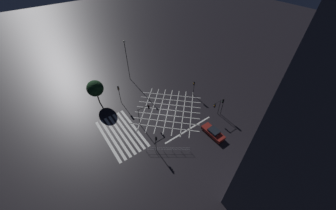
{
  "coord_description": "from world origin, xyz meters",
  "views": [
    {
      "loc": [
        22.81,
        -16.72,
        27.36
      ],
      "look_at": [
        0.0,
        0.0,
        1.37
      ],
      "focal_mm": 20.0,
      "sensor_mm": 36.0,
      "label": 1
    }
  ],
  "objects_px": {
    "traffic_light_ne_cross": "(217,106)",
    "waiting_car": "(213,132)",
    "traffic_light_ne_main": "(223,103)",
    "street_lamp_east": "(268,119)",
    "street_lamp_west": "(126,54)",
    "street_tree_near": "(95,88)",
    "traffic_light_median_north": "(194,86)",
    "traffic_light_median_south": "(144,111)",
    "traffic_light_sw_main": "(119,91)",
    "traffic_light_se_cross": "(156,140)"
  },
  "relations": [
    {
      "from": "traffic_light_median_north",
      "to": "traffic_light_sw_main",
      "type": "distance_m",
      "value": 16.1
    },
    {
      "from": "street_lamp_east",
      "to": "waiting_car",
      "type": "relative_size",
      "value": 2.32
    },
    {
      "from": "traffic_light_sw_main",
      "to": "traffic_light_ne_cross",
      "type": "bearing_deg",
      "value": 42.33
    },
    {
      "from": "street_lamp_east",
      "to": "traffic_light_median_north",
      "type": "bearing_deg",
      "value": 174.16
    },
    {
      "from": "street_lamp_west",
      "to": "traffic_light_median_north",
      "type": "bearing_deg",
      "value": 30.87
    },
    {
      "from": "street_tree_near",
      "to": "traffic_light_median_south",
      "type": "bearing_deg",
      "value": 25.14
    },
    {
      "from": "traffic_light_ne_main",
      "to": "street_lamp_west",
      "type": "distance_m",
      "value": 24.22
    },
    {
      "from": "traffic_light_median_north",
      "to": "traffic_light_se_cross",
      "type": "relative_size",
      "value": 1.01
    },
    {
      "from": "street_tree_near",
      "to": "traffic_light_ne_cross",
      "type": "bearing_deg",
      "value": 44.13
    },
    {
      "from": "waiting_car",
      "to": "traffic_light_median_south",
      "type": "bearing_deg",
      "value": 39.65
    },
    {
      "from": "traffic_light_ne_cross",
      "to": "traffic_light_sw_main",
      "type": "xyz_separation_m",
      "value": [
        -14.8,
        -13.48,
        0.48
      ]
    },
    {
      "from": "traffic_light_median_south",
      "to": "traffic_light_sw_main",
      "type": "relative_size",
      "value": 0.91
    },
    {
      "from": "traffic_light_median_south",
      "to": "traffic_light_median_north",
      "type": "xyz_separation_m",
      "value": [
        -0.7,
        13.02,
        -0.31
      ]
    },
    {
      "from": "traffic_light_ne_main",
      "to": "street_lamp_east",
      "type": "distance_m",
      "value": 10.63
    },
    {
      "from": "traffic_light_median_north",
      "to": "traffic_light_ne_main",
      "type": "height_order",
      "value": "traffic_light_ne_main"
    },
    {
      "from": "traffic_light_se_cross",
      "to": "waiting_car",
      "type": "height_order",
      "value": "traffic_light_se_cross"
    },
    {
      "from": "traffic_light_median_south",
      "to": "traffic_light_se_cross",
      "type": "relative_size",
      "value": 1.09
    },
    {
      "from": "street_lamp_west",
      "to": "street_tree_near",
      "type": "relative_size",
      "value": 1.84
    },
    {
      "from": "traffic_light_median_south",
      "to": "traffic_light_se_cross",
      "type": "height_order",
      "value": "traffic_light_median_south"
    },
    {
      "from": "traffic_light_median_north",
      "to": "traffic_light_median_south",
      "type": "bearing_deg",
      "value": 3.08
    },
    {
      "from": "traffic_light_sw_main",
      "to": "street_lamp_west",
      "type": "xyz_separation_m",
      "value": [
        -7.04,
        5.81,
        3.63
      ]
    },
    {
      "from": "traffic_light_se_cross",
      "to": "street_lamp_west",
      "type": "relative_size",
      "value": 0.37
    },
    {
      "from": "traffic_light_se_cross",
      "to": "street_lamp_west",
      "type": "height_order",
      "value": "street_lamp_west"
    },
    {
      "from": "traffic_light_median_south",
      "to": "waiting_car",
      "type": "bearing_deg",
      "value": -50.35
    },
    {
      "from": "traffic_light_median_north",
      "to": "traffic_light_ne_cross",
      "type": "xyz_separation_m",
      "value": [
        7.53,
        -0.88,
        0.02
      ]
    },
    {
      "from": "traffic_light_ne_cross",
      "to": "waiting_car",
      "type": "bearing_deg",
      "value": 39.88
    },
    {
      "from": "street_lamp_east",
      "to": "traffic_light_sw_main",
      "type": "bearing_deg",
      "value": -152.53
    },
    {
      "from": "traffic_light_ne_cross",
      "to": "street_lamp_west",
      "type": "height_order",
      "value": "street_lamp_west"
    },
    {
      "from": "traffic_light_ne_cross",
      "to": "street_lamp_west",
      "type": "relative_size",
      "value": 0.37
    },
    {
      "from": "traffic_light_sw_main",
      "to": "traffic_light_ne_main",
      "type": "distance_m",
      "value": 21.16
    },
    {
      "from": "traffic_light_median_south",
      "to": "traffic_light_se_cross",
      "type": "distance_m",
      "value": 6.98
    },
    {
      "from": "traffic_light_ne_main",
      "to": "traffic_light_se_cross",
      "type": "bearing_deg",
      "value": 88.5
    },
    {
      "from": "street_lamp_west",
      "to": "traffic_light_ne_main",
      "type": "bearing_deg",
      "value": 22.17
    },
    {
      "from": "traffic_light_median_north",
      "to": "street_lamp_west",
      "type": "xyz_separation_m",
      "value": [
        -14.31,
        -8.55,
        4.13
      ]
    },
    {
      "from": "street_lamp_east",
      "to": "street_lamp_west",
      "type": "bearing_deg",
      "value": -167.73
    },
    {
      "from": "traffic_light_ne_main",
      "to": "street_lamp_east",
      "type": "bearing_deg",
      "value": 166.51
    },
    {
      "from": "traffic_light_ne_main",
      "to": "street_lamp_west",
      "type": "relative_size",
      "value": 0.4
    },
    {
      "from": "traffic_light_se_cross",
      "to": "street_lamp_west",
      "type": "xyz_separation_m",
      "value": [
        -21.73,
        6.33,
        4.14
      ]
    },
    {
      "from": "traffic_light_median_south",
      "to": "street_lamp_west",
      "type": "height_order",
      "value": "street_lamp_west"
    },
    {
      "from": "traffic_light_ne_cross",
      "to": "traffic_light_se_cross",
      "type": "relative_size",
      "value": 1.0
    },
    {
      "from": "traffic_light_median_south",
      "to": "traffic_light_sw_main",
      "type": "distance_m",
      "value": 8.08
    },
    {
      "from": "waiting_car",
      "to": "traffic_light_ne_cross",
      "type": "bearing_deg",
      "value": -50.12
    },
    {
      "from": "traffic_light_median_south",
      "to": "traffic_light_se_cross",
      "type": "bearing_deg",
      "value": -105.52
    },
    {
      "from": "street_lamp_east",
      "to": "street_lamp_west",
      "type": "relative_size",
      "value": 1.03
    },
    {
      "from": "traffic_light_median_south",
      "to": "street_tree_near",
      "type": "height_order",
      "value": "street_tree_near"
    },
    {
      "from": "traffic_light_ne_main",
      "to": "traffic_light_se_cross",
      "type": "distance_m",
      "value": 15.36
    },
    {
      "from": "traffic_light_sw_main",
      "to": "traffic_light_ne_main",
      "type": "xyz_separation_m",
      "value": [
        15.09,
        14.83,
        -0.33
      ]
    },
    {
      "from": "traffic_light_ne_cross",
      "to": "traffic_light_se_cross",
      "type": "distance_m",
      "value": 14.0
    },
    {
      "from": "traffic_light_median_north",
      "to": "traffic_light_ne_main",
      "type": "distance_m",
      "value": 7.84
    },
    {
      "from": "traffic_light_median_south",
      "to": "street_tree_near",
      "type": "distance_m",
      "value": 12.16
    }
  ]
}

